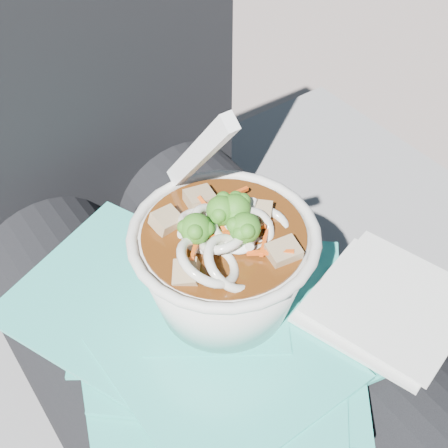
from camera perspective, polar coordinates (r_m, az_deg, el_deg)
stone_ledge at (r=0.95m, az=-5.33°, el=-15.70°), size 1.01×0.52×0.43m
lap at (r=0.63m, az=0.06°, el=-12.46°), size 0.34×0.48×0.16m
person_body at (r=0.65m, az=-4.59°, el=-5.37°), size 0.34×0.94×0.98m
plastic_bag at (r=0.54m, az=-1.04°, el=-9.76°), size 0.32×0.34×0.02m
napkins at (r=0.55m, az=14.67°, el=-7.21°), size 0.16×0.15×0.01m
udon_bowl at (r=0.50m, az=-0.03°, el=-3.23°), size 0.15×0.16×0.19m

